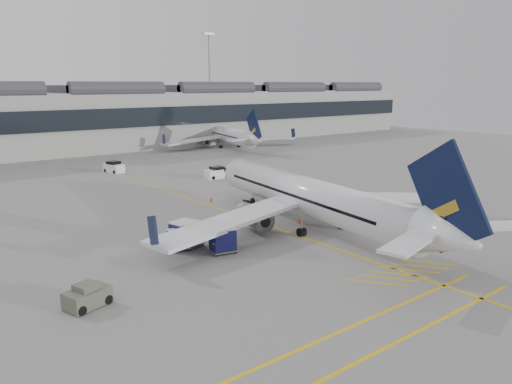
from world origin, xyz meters
TOP-DOWN VIEW (x-y plane):
  - ground at (0.00, 0.00)m, footprint 220.00×220.00m
  - apron_markings at (10.00, 10.00)m, footprint 0.25×60.00m
  - airliner_main at (12.64, 4.72)m, footprint 31.82×35.01m
  - airliner_far at (40.34, 57.39)m, footprint 27.98×30.90m
  - belt_loader at (10.68, 11.29)m, footprint 4.33×2.42m
  - baggage_cart_a at (0.23, 6.80)m, footprint 1.58×1.32m
  - baggage_cart_b at (2.57, 4.12)m, footprint 2.18×1.93m
  - baggage_cart_c at (1.01, 7.36)m, footprint 2.22×1.96m
  - baggage_cart_d at (1.32, 6.89)m, footprint 2.31×2.10m
  - ramp_agent_a at (3.90, 5.72)m, footprint 0.70×0.67m
  - ramp_agent_b at (1.90, 3.94)m, footprint 0.98×0.83m
  - pushback_tug at (-8.99, 1.11)m, footprint 2.83×2.17m
  - safety_cone_nose at (11.18, 18.89)m, footprint 0.39×0.39m
  - safety_cone_engine at (12.68, 6.29)m, footprint 0.39×0.39m
  - service_van_mid at (10.17, 43.13)m, footprint 2.32×3.49m
  - service_van_right at (19.43, 30.02)m, footprint 3.22×1.67m

SIDE VIEW (x-z plane):
  - ground at x=0.00m, z-range 0.00..0.00m
  - apron_markings at x=10.00m, z-range 0.00..0.01m
  - safety_cone_engine at x=12.68m, z-range 0.00..0.54m
  - safety_cone_nose at x=11.18m, z-range 0.00..0.54m
  - belt_loader at x=10.68m, z-range -0.36..1.36m
  - pushback_tug at x=-8.99m, z-range -0.08..1.33m
  - service_van_right at x=19.43m, z-range -0.09..1.55m
  - service_van_mid at x=10.17m, z-range -0.09..1.56m
  - ramp_agent_a at x=3.90m, z-range 0.00..1.61m
  - baggage_cart_a at x=0.23m, z-range 0.06..1.69m
  - ramp_agent_b at x=1.90m, z-range 0.00..1.77m
  - baggage_cart_b at x=2.57m, z-range 0.07..2.06m
  - baggage_cart_d at x=1.32m, z-range 0.07..2.08m
  - baggage_cart_c at x=1.01m, z-range 0.07..2.10m
  - airliner_far at x=40.34m, z-range -1.72..6.61m
  - airliner_main at x=12.64m, z-range -1.93..7.42m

